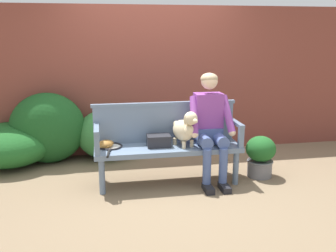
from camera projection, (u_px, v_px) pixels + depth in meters
The scene contains 15 objects.
ground_plane at pixel (168, 182), 4.70m from camera, with size 40.00×40.00×0.00m, color #7A664C.
brick_garden_fence at pixel (151, 80), 5.81m from camera, with size 8.00×0.30×2.20m, color brown.
hedge_bush_far_left at pixel (107, 134), 5.53m from camera, with size 0.86×0.69×0.73m, color #337538.
hedge_bush_mid_left at pixel (48, 128), 5.32m from camera, with size 1.04×0.69×1.01m, color #194C1E.
hedge_bush_mid_right at pixel (10, 145), 5.25m from camera, with size 1.18×1.15×0.59m, color #1E5B23.
garden_bench at pixel (168, 151), 4.60m from camera, with size 1.77×0.51×0.47m.
bench_backrest at pixel (165, 121), 4.74m from camera, with size 1.81×0.06×0.50m.
bench_armrest_left_end at pixel (97, 135), 4.31m from camera, with size 0.06×0.51×0.28m.
bench_armrest_right_end at pixel (237, 129), 4.60m from camera, with size 0.06×0.51×0.28m.
person_seated at pixel (210, 123), 4.60m from camera, with size 0.56×0.66×1.34m.
dog_on_bench at pixel (185, 129), 4.51m from camera, with size 0.32×0.44×0.45m.
tennis_racket at pixel (110, 147), 4.51m from camera, with size 0.32×0.57×0.03m.
baseball_glove at pixel (105, 144), 4.51m from camera, with size 0.22×0.17×0.09m, color #9E6B2D.
sports_bag at pixel (159, 141), 4.56m from camera, with size 0.28×0.20×0.14m, color #232328.
potted_plant at pixel (260, 155), 4.84m from camera, with size 0.38×0.38×0.53m.
Camera 1 is at (-0.79, -4.32, 1.82)m, focal length 40.39 mm.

